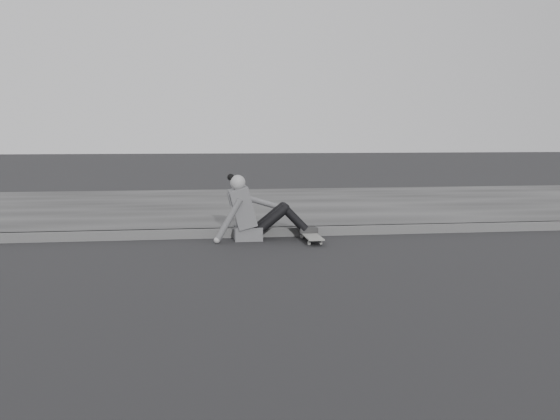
# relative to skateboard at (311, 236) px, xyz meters

# --- Properties ---
(ground) EXTENTS (80.00, 80.00, 0.00)m
(ground) POSITION_rel_skateboard_xyz_m (0.16, -2.09, -0.07)
(ground) COLOR black
(ground) RESTS_ON ground
(curb) EXTENTS (24.00, 0.16, 0.12)m
(curb) POSITION_rel_skateboard_xyz_m (0.16, 0.49, -0.01)
(curb) COLOR #484848
(curb) RESTS_ON ground
(sidewalk) EXTENTS (24.00, 6.00, 0.12)m
(sidewalk) POSITION_rel_skateboard_xyz_m (0.16, 3.51, -0.01)
(sidewalk) COLOR #343434
(sidewalk) RESTS_ON ground
(skateboard) EXTENTS (0.20, 0.78, 0.09)m
(skateboard) POSITION_rel_skateboard_xyz_m (0.00, 0.00, 0.00)
(skateboard) COLOR #A4A49F
(skateboard) RESTS_ON ground
(seated_woman) EXTENTS (1.38, 0.46, 0.88)m
(seated_woman) POSITION_rel_skateboard_xyz_m (-0.73, 0.25, 0.29)
(seated_woman) COLOR #4E4E51
(seated_woman) RESTS_ON ground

